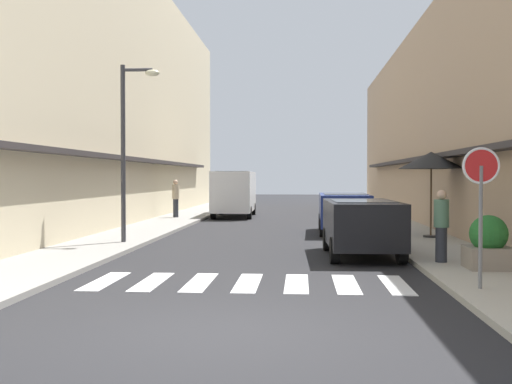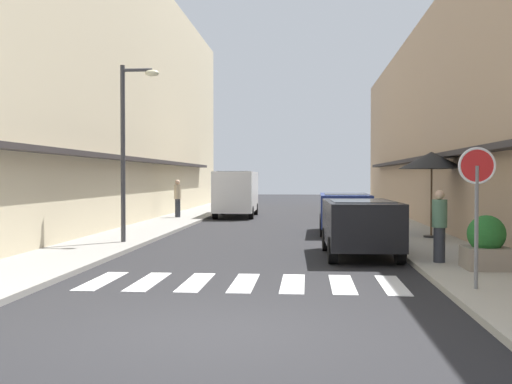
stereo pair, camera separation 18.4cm
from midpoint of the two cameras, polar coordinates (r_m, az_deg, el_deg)
ground_plane at (r=25.88m, az=1.69°, el=-3.21°), size 96.76×96.76×0.00m
sidewalk_left at (r=26.53m, az=-8.84°, el=-2.99°), size 2.40×61.58×0.12m
sidewalk_right at (r=26.12m, az=12.39°, el=-3.07°), size 2.40×61.58×0.12m
building_row_left at (r=28.91m, az=-15.59°, el=8.90°), size 5.50×41.59×11.77m
building_row_right at (r=28.07m, az=19.62°, el=6.07°), size 5.50×41.59×8.82m
crosswalk at (r=12.19m, az=-1.19°, el=-8.37°), size 6.15×2.20×0.01m
parked_car_near at (r=16.25m, az=9.38°, el=-2.70°), size 1.89×4.06×1.47m
parked_car_mid at (r=22.90m, az=7.87°, el=-1.51°), size 1.86×4.32×1.47m
delivery_van at (r=32.19m, az=-2.18°, el=0.19°), size 2.10×5.44×2.37m
round_street_sign at (r=11.44m, az=19.59°, el=1.00°), size 0.65×0.07×2.47m
street_lamp at (r=19.02m, az=-11.87°, el=5.26°), size 1.19×0.28×5.31m
cafe_umbrella at (r=20.81m, az=15.59°, el=2.78°), size 2.11×2.11×2.77m
planter_corner at (r=14.08m, az=20.28°, el=-4.54°), size 0.93×0.93×1.14m
pedestrian_walking_near at (r=14.78m, az=16.36°, el=-2.87°), size 0.34×0.34×1.65m
pedestrian_walking_far at (r=30.33m, az=-7.58°, el=-0.48°), size 0.34×0.34×1.83m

